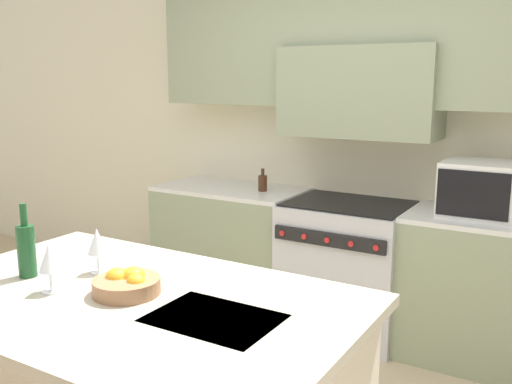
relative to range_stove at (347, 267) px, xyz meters
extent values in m
cube|color=beige|center=(0.00, 0.36, 0.89)|extent=(10.00, 0.06, 2.70)
cube|color=gray|center=(0.00, 0.16, 1.52)|extent=(3.06, 0.34, 0.85)
cube|color=gray|center=(0.00, 0.13, 1.19)|extent=(1.07, 0.40, 0.60)
cube|color=gray|center=(-0.97, 0.02, -0.01)|extent=(1.12, 0.62, 0.89)
cube|color=silver|center=(-0.97, 0.02, 0.45)|extent=(1.12, 0.62, 0.03)
cube|color=gray|center=(0.97, 0.02, -0.01)|extent=(1.12, 0.62, 0.89)
cube|color=silver|center=(0.97, 0.02, 0.45)|extent=(1.12, 0.62, 0.03)
cube|color=#B7B7BC|center=(0.00, 0.00, -0.01)|extent=(0.82, 0.66, 0.90)
cube|color=black|center=(0.00, 0.00, 0.45)|extent=(0.79, 0.61, 0.01)
cube|color=black|center=(0.00, -0.34, 0.28)|extent=(0.76, 0.02, 0.09)
cylinder|color=#B21E1E|center=(-0.32, -0.35, 0.28)|extent=(0.04, 0.02, 0.04)
cylinder|color=#B21E1E|center=(-0.16, -0.35, 0.28)|extent=(0.04, 0.02, 0.04)
cylinder|color=#B21E1E|center=(0.00, -0.35, 0.28)|extent=(0.04, 0.02, 0.04)
cylinder|color=#B21E1E|center=(0.16, -0.35, 0.28)|extent=(0.04, 0.02, 0.04)
cylinder|color=#B21E1E|center=(0.32, -0.35, 0.28)|extent=(0.04, 0.02, 0.04)
cube|color=silver|center=(0.86, 0.02, 0.63)|extent=(0.51, 0.40, 0.33)
cube|color=black|center=(0.82, -0.18, 0.63)|extent=(0.40, 0.01, 0.27)
cube|color=#B2A893|center=(-0.07, -2.06, 0.46)|extent=(1.75, 1.08, 0.04)
cube|color=#2D2D30|center=(0.33, -2.06, 0.47)|extent=(0.44, 0.32, 0.01)
cylinder|color=#B2B2B7|center=(0.33, -1.87, 0.48)|extent=(0.02, 0.02, 0.00)
cylinder|color=#194723|center=(-0.57, -2.11, 0.59)|extent=(0.07, 0.07, 0.22)
cylinder|color=#194723|center=(-0.57, -2.11, 0.74)|extent=(0.03, 0.03, 0.09)
cylinder|color=white|center=(-0.35, -2.18, 0.48)|extent=(0.07, 0.07, 0.01)
cylinder|color=white|center=(-0.35, -2.18, 0.52)|extent=(0.01, 0.01, 0.08)
cone|color=white|center=(-0.35, -2.18, 0.62)|extent=(0.08, 0.08, 0.11)
cylinder|color=white|center=(-0.35, -1.93, 0.48)|extent=(0.07, 0.07, 0.01)
cylinder|color=white|center=(-0.35, -1.93, 0.52)|extent=(0.01, 0.01, 0.08)
cone|color=white|center=(-0.35, -1.93, 0.62)|extent=(0.08, 0.08, 0.11)
cylinder|color=#996B47|center=(-0.08, -2.05, 0.51)|extent=(0.26, 0.26, 0.06)
sphere|color=gold|center=(-0.13, -2.05, 0.53)|extent=(0.09, 0.09, 0.09)
sphere|color=gold|center=(-0.04, -2.05, 0.53)|extent=(0.07, 0.07, 0.07)
sphere|color=gold|center=(-0.08, -2.01, 0.53)|extent=(0.10, 0.10, 0.10)
cylinder|color=#422314|center=(-0.69, 0.02, 0.52)|extent=(0.07, 0.07, 0.12)
cylinder|color=#422314|center=(-0.69, 0.02, 0.61)|extent=(0.03, 0.03, 0.05)
camera|label=1|loc=(1.39, -3.56, 1.29)|focal=40.00mm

